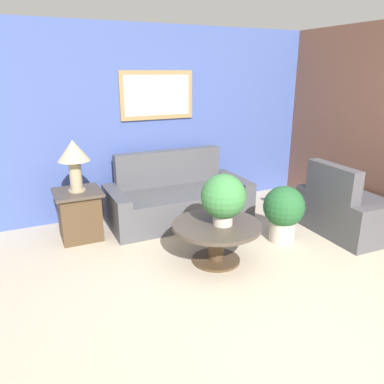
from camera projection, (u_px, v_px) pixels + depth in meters
name	position (u px, v px, depth m)	size (l,w,h in m)	color
ground_plane	(311.00, 322.00, 3.12)	(20.00, 20.00, 0.00)	#BCAD93
wall_back	(167.00, 120.00, 5.43)	(6.57, 0.09, 2.60)	#42569E
wall_right	(372.00, 125.00, 5.00)	(0.06, 5.14, 2.60)	brown
couch_main	(178.00, 199.00, 5.21)	(1.93, 0.90, 0.92)	#4C4C51
armchair	(349.00, 211.00, 4.79)	(0.95, 1.16, 0.92)	#4C4C51
coffee_table	(217.00, 234.00, 4.02)	(0.96, 0.96, 0.44)	#4C3823
side_table	(79.00, 214.00, 4.61)	(0.56, 0.56, 0.61)	#4C3823
table_lamp	(74.00, 156.00, 4.38)	(0.37, 0.37, 0.62)	tan
potted_plant_on_table	(223.00, 198.00, 3.88)	(0.47, 0.47, 0.55)	beige
potted_plant_floor	(284.00, 211.00, 4.49)	(0.50, 0.50, 0.70)	beige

